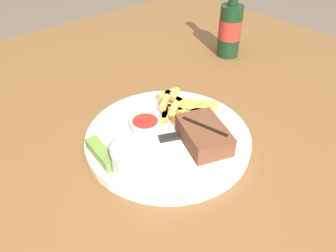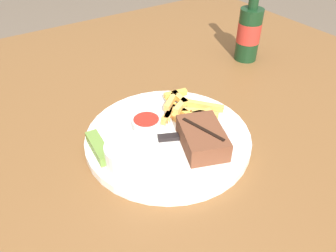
{
  "view_description": "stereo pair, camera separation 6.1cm",
  "coord_description": "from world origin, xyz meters",
  "px_view_note": "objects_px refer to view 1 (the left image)",
  "views": [
    {
      "loc": [
        0.37,
        -0.32,
        1.15
      ],
      "look_at": [
        0.0,
        0.0,
        0.78
      ],
      "focal_mm": 35.0,
      "sensor_mm": 36.0,
      "label": 1
    },
    {
      "loc": [
        0.4,
        -0.27,
        1.15
      ],
      "look_at": [
        0.0,
        0.0,
        0.78
      ],
      "focal_mm": 35.0,
      "sensor_mm": 36.0,
      "label": 2
    }
  ],
  "objects_px": {
    "knife_utensil": "(191,134)",
    "beer_bottle": "(230,28)",
    "steak_portion": "(204,135)",
    "dinner_plate": "(168,138)",
    "dipping_sauce_cup": "(145,125)",
    "pickle_spear": "(101,153)",
    "fork_utensil": "(164,109)",
    "coleslaw_cup": "(135,158)"
  },
  "relations": [
    {
      "from": "fork_utensil",
      "to": "knife_utensil",
      "type": "xyz_separation_m",
      "value": [
        0.1,
        -0.02,
        0.0
      ]
    },
    {
      "from": "dinner_plate",
      "to": "steak_portion",
      "type": "height_order",
      "value": "steak_portion"
    },
    {
      "from": "dinner_plate",
      "to": "beer_bottle",
      "type": "relative_size",
      "value": 1.41
    },
    {
      "from": "dinner_plate",
      "to": "coleslaw_cup",
      "type": "relative_size",
      "value": 4.1
    },
    {
      "from": "steak_portion",
      "to": "dipping_sauce_cup",
      "type": "distance_m",
      "value": 0.12
    },
    {
      "from": "dinner_plate",
      "to": "fork_utensil",
      "type": "xyz_separation_m",
      "value": [
        -0.07,
        0.05,
        0.01
      ]
    },
    {
      "from": "dinner_plate",
      "to": "coleslaw_cup",
      "type": "xyz_separation_m",
      "value": [
        0.04,
        -0.1,
        0.04
      ]
    },
    {
      "from": "dinner_plate",
      "to": "steak_portion",
      "type": "relative_size",
      "value": 2.51
    },
    {
      "from": "steak_portion",
      "to": "beer_bottle",
      "type": "distance_m",
      "value": 0.42
    },
    {
      "from": "knife_utensil",
      "to": "coleslaw_cup",
      "type": "bearing_deg",
      "value": -152.54
    },
    {
      "from": "dipping_sauce_cup",
      "to": "pickle_spear",
      "type": "height_order",
      "value": "dipping_sauce_cup"
    },
    {
      "from": "knife_utensil",
      "to": "steak_portion",
      "type": "bearing_deg",
      "value": -58.51
    },
    {
      "from": "pickle_spear",
      "to": "coleslaw_cup",
      "type": "bearing_deg",
      "value": 22.93
    },
    {
      "from": "pickle_spear",
      "to": "knife_utensil",
      "type": "xyz_separation_m",
      "value": [
        0.06,
        0.16,
        -0.01
      ]
    },
    {
      "from": "steak_portion",
      "to": "coleslaw_cup",
      "type": "xyz_separation_m",
      "value": [
        -0.02,
        -0.14,
        0.01
      ]
    },
    {
      "from": "dipping_sauce_cup",
      "to": "fork_utensil",
      "type": "height_order",
      "value": "dipping_sauce_cup"
    },
    {
      "from": "beer_bottle",
      "to": "dinner_plate",
      "type": "bearing_deg",
      "value": -64.75
    },
    {
      "from": "dinner_plate",
      "to": "steak_portion",
      "type": "xyz_separation_m",
      "value": [
        0.06,
        0.03,
        0.03
      ]
    },
    {
      "from": "knife_utensil",
      "to": "beer_bottle",
      "type": "distance_m",
      "value": 0.41
    },
    {
      "from": "knife_utensil",
      "to": "beer_bottle",
      "type": "xyz_separation_m",
      "value": [
        -0.21,
        0.35,
        0.06
      ]
    },
    {
      "from": "dinner_plate",
      "to": "coleslaw_cup",
      "type": "height_order",
      "value": "coleslaw_cup"
    },
    {
      "from": "fork_utensil",
      "to": "dinner_plate",
      "type": "bearing_deg",
      "value": -0.0
    },
    {
      "from": "dipping_sauce_cup",
      "to": "knife_utensil",
      "type": "relative_size",
      "value": 0.36
    },
    {
      "from": "dinner_plate",
      "to": "fork_utensil",
      "type": "relative_size",
      "value": 2.73
    },
    {
      "from": "coleslaw_cup",
      "to": "dipping_sauce_cup",
      "type": "bearing_deg",
      "value": 133.7
    },
    {
      "from": "dipping_sauce_cup",
      "to": "beer_bottle",
      "type": "relative_size",
      "value": 0.25
    },
    {
      "from": "pickle_spear",
      "to": "fork_utensil",
      "type": "bearing_deg",
      "value": 102.89
    },
    {
      "from": "coleslaw_cup",
      "to": "fork_utensil",
      "type": "bearing_deg",
      "value": 124.69
    },
    {
      "from": "dipping_sauce_cup",
      "to": "beer_bottle",
      "type": "height_order",
      "value": "beer_bottle"
    },
    {
      "from": "steak_portion",
      "to": "dipping_sauce_cup",
      "type": "xyz_separation_m",
      "value": [
        -0.1,
        -0.06,
        -0.01
      ]
    },
    {
      "from": "fork_utensil",
      "to": "knife_utensil",
      "type": "height_order",
      "value": "knife_utensil"
    },
    {
      "from": "pickle_spear",
      "to": "knife_utensil",
      "type": "distance_m",
      "value": 0.17
    },
    {
      "from": "pickle_spear",
      "to": "fork_utensil",
      "type": "distance_m",
      "value": 0.18
    },
    {
      "from": "fork_utensil",
      "to": "knife_utensil",
      "type": "distance_m",
      "value": 0.1
    },
    {
      "from": "fork_utensil",
      "to": "knife_utensil",
      "type": "relative_size",
      "value": 0.74
    },
    {
      "from": "steak_portion",
      "to": "knife_utensil",
      "type": "height_order",
      "value": "steak_portion"
    },
    {
      "from": "coleslaw_cup",
      "to": "knife_utensil",
      "type": "bearing_deg",
      "value": 92.31
    },
    {
      "from": "coleslaw_cup",
      "to": "dipping_sauce_cup",
      "type": "relative_size",
      "value": 1.37
    },
    {
      "from": "steak_portion",
      "to": "knife_utensil",
      "type": "bearing_deg",
      "value": -173.66
    },
    {
      "from": "dinner_plate",
      "to": "beer_bottle",
      "type": "bearing_deg",
      "value": 115.25
    },
    {
      "from": "coleslaw_cup",
      "to": "dinner_plate",
      "type": "bearing_deg",
      "value": 109.68
    },
    {
      "from": "steak_portion",
      "to": "beer_bottle",
      "type": "height_order",
      "value": "beer_bottle"
    }
  ]
}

